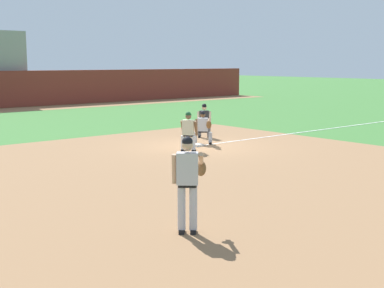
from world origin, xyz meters
TOP-DOWN VIEW (x-y plane):
  - ground_plane at (0.00, 0.00)m, footprint 160.00×160.00m
  - infield_dirt_patch at (-3.52, -3.97)m, footprint 18.00×18.00m
  - warning_track_strip at (0.00, 20.00)m, footprint 48.00×3.20m
  - foul_line_stripe at (7.09, 0.00)m, footprint 14.18×0.10m
  - first_base_bag at (0.00, 0.00)m, footprint 0.38×0.38m
  - baseball at (-3.04, -3.72)m, footprint 0.07×0.07m
  - pitcher at (-7.00, -7.92)m, footprint 0.85×0.54m
  - first_baseman at (0.47, 0.20)m, footprint 0.71×1.09m
  - baserunner at (-1.09, -0.77)m, footprint 0.64×0.68m
  - umpire at (1.80, 1.64)m, footprint 0.68×0.67m

SIDE VIEW (x-z plane):
  - ground_plane at x=0.00m, z-range 0.00..0.00m
  - infield_dirt_patch at x=-3.52m, z-range 0.00..0.01m
  - warning_track_strip at x=0.00m, z-range 0.00..0.01m
  - foul_line_stripe at x=7.09m, z-range 0.01..0.01m
  - baseball at x=-3.04m, z-range 0.00..0.07m
  - first_base_bag at x=0.00m, z-range 0.00..0.09m
  - first_baseman at x=0.47m, z-range 0.06..1.40m
  - baserunner at x=-1.09m, z-range 0.06..1.52m
  - umpire at x=1.80m, z-range 0.06..1.52m
  - pitcher at x=-7.00m, z-range 0.13..1.99m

